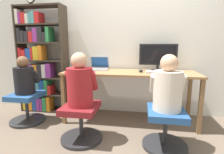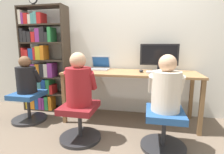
% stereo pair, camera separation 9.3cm
% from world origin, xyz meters
% --- Properties ---
extents(ground_plane, '(14.00, 14.00, 0.00)m').
position_xyz_m(ground_plane, '(0.00, 0.00, 0.00)').
color(ground_plane, brown).
extents(wall_back, '(10.00, 0.05, 2.60)m').
position_xyz_m(wall_back, '(0.00, 0.70, 1.30)').
color(wall_back, silver).
rests_on(wall_back, ground_plane).
extents(desk, '(1.94, 0.63, 0.75)m').
position_xyz_m(desk, '(0.00, 0.32, 0.68)').
color(desk, olive).
rests_on(desk, ground_plane).
extents(desktop_monitor, '(0.56, 0.18, 0.40)m').
position_xyz_m(desktop_monitor, '(0.41, 0.50, 0.97)').
color(desktop_monitor, black).
rests_on(desktop_monitor, desk).
extents(laptop, '(0.31, 0.28, 0.21)m').
position_xyz_m(laptop, '(-0.51, 0.46, 0.80)').
color(laptop, '#B7B7BC').
rests_on(laptop, desk).
extents(keyboard, '(0.43, 0.16, 0.03)m').
position_xyz_m(keyboard, '(0.45, 0.27, 0.77)').
color(keyboard, '#B2B2B7').
rests_on(keyboard, desk).
extents(computer_mouse_by_keyboard, '(0.06, 0.09, 0.04)m').
position_xyz_m(computer_mouse_by_keyboard, '(0.16, 0.30, 0.77)').
color(computer_mouse_by_keyboard, black).
rests_on(computer_mouse_by_keyboard, desk).
extents(office_chair_left, '(0.50, 0.50, 0.44)m').
position_xyz_m(office_chair_left, '(0.46, -0.34, 0.24)').
color(office_chair_left, '#262628').
rests_on(office_chair_left, ground_plane).
extents(office_chair_right, '(0.50, 0.50, 0.44)m').
position_xyz_m(office_chair_right, '(-0.53, -0.35, 0.24)').
color(office_chair_right, '#262628').
rests_on(office_chair_right, ground_plane).
extents(person_at_monitor, '(0.37, 0.31, 0.61)m').
position_xyz_m(person_at_monitor, '(0.46, -0.34, 0.70)').
color(person_at_monitor, beige).
rests_on(person_at_monitor, office_chair_left).
extents(person_at_laptop, '(0.37, 0.31, 0.62)m').
position_xyz_m(person_at_laptop, '(-0.53, -0.35, 0.71)').
color(person_at_laptop, maroon).
rests_on(person_at_laptop, office_chair_right).
extents(bookshelf, '(0.81, 0.28, 1.77)m').
position_xyz_m(bookshelf, '(-1.56, 0.48, 0.84)').
color(bookshelf, '#382D23').
rests_on(bookshelf, ground_plane).
extents(office_chair_side, '(0.50, 0.50, 0.44)m').
position_xyz_m(office_chair_side, '(-1.50, 0.00, 0.24)').
color(office_chair_side, '#262628').
rests_on(office_chair_side, ground_plane).
extents(person_near_shelf, '(0.34, 0.28, 0.55)m').
position_xyz_m(person_near_shelf, '(-1.50, 0.01, 0.67)').
color(person_near_shelf, black).
rests_on(person_near_shelf, office_chair_side).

